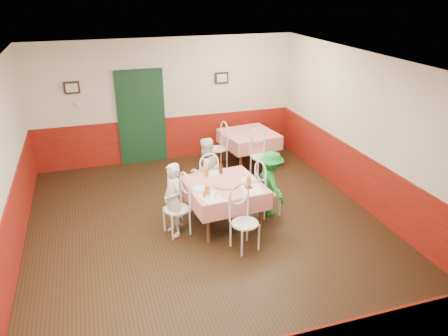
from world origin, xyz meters
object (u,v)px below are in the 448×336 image
object	(u,v)px
glass_c	(206,172)
diner_left	(173,200)
chair_left	(176,209)
beer_bottle	(221,168)
main_table	(224,204)
diner_right	(271,183)
chair_second_a	(217,149)
glass_a	(207,190)
chair_right	(268,192)
diner_far	(206,170)
glass_b	(249,181)
chair_near	(245,223)
second_table	(249,148)
chair_second_b	(261,157)
pizza	(226,184)
wallet	(249,188)
chair_far	(207,181)

from	to	relation	value
glass_c	diner_left	bearing A→B (deg)	-145.37
chair_left	beer_bottle	distance (m)	1.12
main_table	diner_right	xyz separation A→B (m)	(0.90, 0.08, 0.23)
chair_second_a	beer_bottle	world-z (taller)	beer_bottle
glass_a	diner_left	size ratio (longest dim) A/B	0.12
chair_right	diner_left	size ratio (longest dim) A/B	0.71
diner_left	diner_far	xyz separation A→B (m)	(0.82, 0.97, 0.01)
glass_b	diner_far	xyz separation A→B (m)	(-0.46, 1.06, -0.19)
chair_near	glass_c	distance (m)	1.34
second_table	chair_second_a	bearing A→B (deg)	180.00
diner_far	glass_b	bearing A→B (deg)	95.99
diner_left	chair_left	bearing A→B (deg)	81.40
glass_a	diner_right	bearing A→B (deg)	16.24
diner_far	chair_second_b	bearing A→B (deg)	-169.98
pizza	beer_bottle	size ratio (longest dim) A/B	2.07
glass_b	chair_second_a	bearing A→B (deg)	85.09
glass_b	diner_left	xyz separation A→B (m)	(-1.28, 0.08, -0.20)
chair_right	diner_right	bearing A→B (deg)	-94.71
chair_left	glass_a	size ratio (longest dim) A/B	5.83
wallet	diner_right	world-z (taller)	diner_right
glass_b	beer_bottle	xyz separation A→B (m)	(-0.32, 0.57, 0.04)
main_table	beer_bottle	xyz separation A→B (m)	(0.07, 0.41, 0.50)
chair_near	wallet	bearing A→B (deg)	50.11
chair_near	chair_second_b	bearing A→B (deg)	48.14
chair_second_b	glass_a	xyz separation A→B (m)	(-1.73, -1.95, 0.39)
chair_second_a	diner_far	xyz separation A→B (m)	(-0.68, -1.51, 0.19)
glass_b	diner_far	size ratio (longest dim) A/B	0.11
glass_b	chair_left	bearing A→B (deg)	176.04
glass_c	diner_right	world-z (taller)	diner_right
chair_near	chair_far	bearing A→B (deg)	80.26
chair_right	glass_c	distance (m)	1.16
chair_second_b	wallet	bearing A→B (deg)	-125.21
diner_right	chair_second_a	bearing A→B (deg)	1.33
second_table	chair_second_a	world-z (taller)	chair_second_a
chair_right	diner_right	distance (m)	0.16
chair_second_b	chair_left	bearing A→B (deg)	-149.40
second_table	beer_bottle	bearing A→B (deg)	-122.90
main_table	chair_far	xyz separation A→B (m)	(-0.07, 0.85, 0.08)
second_table	chair_second_b	distance (m)	0.75
chair_far	diner_left	distance (m)	1.25
chair_second_a	glass_c	bearing A→B (deg)	-29.33
pizza	chair_left	bearing A→B (deg)	-177.63
diner_left	chair_right	bearing A→B (deg)	81.40
wallet	glass_c	bearing A→B (deg)	122.48
main_table	chair_left	bearing A→B (deg)	-175.08
chair_right	chair_second_a	xyz separation A→B (m)	(-0.24, 2.33, 0.00)
pizza	glass_b	xyz separation A→B (m)	(0.36, -0.12, 0.06)
main_table	chair_left	world-z (taller)	chair_left
second_table	diner_right	bearing A→B (deg)	-101.20
beer_bottle	glass_a	bearing A→B (deg)	-122.23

